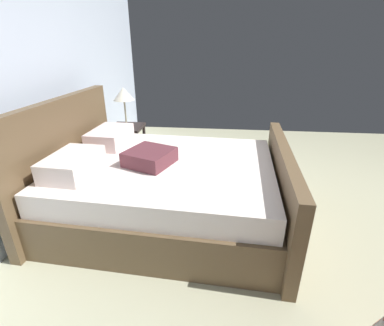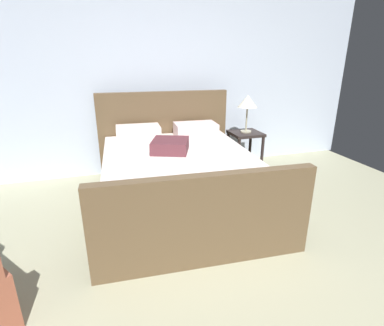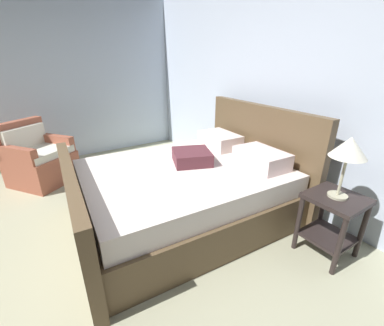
% 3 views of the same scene
% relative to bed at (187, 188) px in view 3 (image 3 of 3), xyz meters
% --- Properties ---
extents(wall_back, '(6.13, 0.12, 2.83)m').
position_rel_bed_xyz_m(wall_back, '(0.20, 1.30, 1.07)').
color(wall_back, silver).
rests_on(wall_back, ground).
extents(bed, '(1.97, 2.39, 1.20)m').
position_rel_bed_xyz_m(bed, '(0.00, 0.00, 0.00)').
color(bed, brown).
rests_on(bed, ground).
extents(nightstand_right, '(0.44, 0.44, 0.60)m').
position_rel_bed_xyz_m(nightstand_right, '(1.23, 0.77, 0.05)').
color(nightstand_right, '#292120').
rests_on(nightstand_right, ground).
extents(table_lamp_right, '(0.28, 0.28, 0.54)m').
position_rel_bed_xyz_m(table_lamp_right, '(1.23, 0.77, 0.68)').
color(table_lamp_right, '#B7B293').
rests_on(table_lamp_right, nightstand_right).
extents(armchair, '(1.02, 1.01, 0.90)m').
position_rel_bed_xyz_m(armchair, '(-1.94, -1.35, -0.00)').
color(armchair, '#A0553F').
rests_on(armchair, ground).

